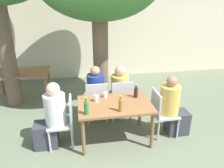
{
  "coord_description": "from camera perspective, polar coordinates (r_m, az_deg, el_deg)",
  "views": [
    {
      "loc": [
        -0.62,
        -3.37,
        2.53
      ],
      "look_at": [
        0.0,
        0.3,
        0.99
      ],
      "focal_mm": 35.0,
      "sensor_mm": 36.0,
      "label": 1
    }
  ],
  "objects": [
    {
      "name": "ground_plane",
      "position": [
        4.26,
        0.69,
        -13.97
      ],
      "size": [
        30.0,
        30.0,
        0.0
      ],
      "primitive_type": "plane",
      "color": "#667056"
    },
    {
      "name": "cafe_building_wall",
      "position": [
        6.96,
        -4.47,
        13.07
      ],
      "size": [
        10.0,
        0.08,
        2.8
      ],
      "color": "beige",
      "rests_on": "ground_plane"
    },
    {
      "name": "dining_table_front",
      "position": [
        3.91,
        0.74,
        -6.25
      ],
      "size": [
        1.3,
        0.87,
        0.74
      ],
      "color": "brown",
      "rests_on": "ground_plane"
    },
    {
      "name": "dining_table_back",
      "position": [
        5.9,
        -22.55,
        2.13
      ],
      "size": [
        1.33,
        0.81,
        0.74
      ],
      "color": "brown",
      "rests_on": "ground_plane"
    },
    {
      "name": "patio_chair_0",
      "position": [
        3.94,
        -12.16,
        -8.96
      ],
      "size": [
        0.44,
        0.44,
        0.9
      ],
      "rotation": [
        0.0,
        0.0,
        -1.57
      ],
      "color": "#B2B2B7",
      "rests_on": "ground_plane"
    },
    {
      "name": "patio_chair_1",
      "position": [
        4.21,
        12.72,
        -6.84
      ],
      "size": [
        0.44,
        0.44,
        0.9
      ],
      "rotation": [
        0.0,
        0.0,
        1.57
      ],
      "color": "#B2B2B7",
      "rests_on": "ground_plane"
    },
    {
      "name": "patio_chair_2",
      "position": [
        4.53,
        -4.03,
        -4.09
      ],
      "size": [
        0.44,
        0.44,
        0.9
      ],
      "rotation": [
        0.0,
        0.0,
        3.14
      ],
      "color": "#B2B2B7",
      "rests_on": "ground_plane"
    },
    {
      "name": "patio_chair_3",
      "position": [
        4.6,
        2.44,
        -3.61
      ],
      "size": [
        0.44,
        0.44,
        0.9
      ],
      "rotation": [
        0.0,
        0.0,
        3.14
      ],
      "color": "#B2B2B7",
      "rests_on": "ground_plane"
    },
    {
      "name": "person_seated_0",
      "position": [
        3.94,
        -15.59,
        -8.7
      ],
      "size": [
        0.58,
        0.36,
        1.21
      ],
      "rotation": [
        0.0,
        0.0,
        -1.57
      ],
      "color": "#383842",
      "rests_on": "ground_plane"
    },
    {
      "name": "person_seated_1",
      "position": [
        4.28,
        15.65,
        -6.23
      ],
      "size": [
        0.58,
        0.36,
        1.19
      ],
      "rotation": [
        0.0,
        0.0,
        1.57
      ],
      "color": "#383842",
      "rests_on": "ground_plane"
    },
    {
      "name": "person_seated_2",
      "position": [
        4.73,
        -4.32,
        -2.6
      ],
      "size": [
        0.36,
        0.58,
        1.19
      ],
      "rotation": [
        0.0,
        0.0,
        3.14
      ],
      "color": "#383842",
      "rests_on": "ground_plane"
    },
    {
      "name": "person_seated_3",
      "position": [
        4.8,
        1.87,
        -2.22
      ],
      "size": [
        0.37,
        0.59,
        1.17
      ],
      "rotation": [
        0.0,
        0.0,
        3.14
      ],
      "color": "#383842",
      "rests_on": "ground_plane"
    },
    {
      "name": "wine_bottle_0",
      "position": [
        4.07,
        6.25,
        -2.16
      ],
      "size": [
        0.07,
        0.07,
        0.26
      ],
      "color": "#331923",
      "rests_on": "dining_table_front"
    },
    {
      "name": "amber_bottle_1",
      "position": [
        3.58,
        2.24,
        -5.58
      ],
      "size": [
        0.07,
        0.07,
        0.28
      ],
      "color": "#9E661E",
      "rests_on": "dining_table_front"
    },
    {
      "name": "green_bottle_2",
      "position": [
        3.51,
        -6.74,
        -6.18
      ],
      "size": [
        0.08,
        0.08,
        0.3
      ],
      "color": "#287A38",
      "rests_on": "dining_table_front"
    },
    {
      "name": "drinking_glass_0",
      "position": [
        4.08,
        -1.82,
        -2.8
      ],
      "size": [
        0.08,
        0.08,
        0.1
      ],
      "color": "white",
      "rests_on": "dining_table_front"
    },
    {
      "name": "drinking_glass_1",
      "position": [
        3.92,
        -4.16,
        -3.7
      ],
      "size": [
        0.08,
        0.08,
        0.12
      ],
      "color": "white",
      "rests_on": "dining_table_front"
    }
  ]
}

